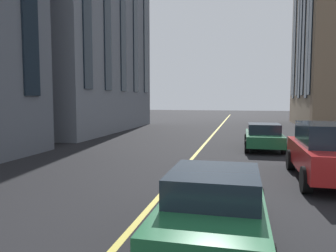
# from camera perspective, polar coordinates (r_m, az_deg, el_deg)

# --- Properties ---
(lane_centre_line) EXTENTS (80.00, 0.16, 0.01)m
(lane_centre_line) POSITION_cam_1_polar(r_m,az_deg,el_deg) (15.75, 4.97, -4.93)
(lane_centre_line) COLOR #D8C64C
(lane_centre_line) RESTS_ON ground_plane
(car_red_far) EXTENTS (4.70, 2.14, 1.88)m
(car_red_far) POSITION_cam_1_polar(r_m,az_deg,el_deg) (11.63, 26.51, -4.09)
(car_red_far) COLOR #B21E1E
(car_red_far) RESTS_ON ground_plane
(car_green_oncoming) EXTENTS (4.40, 1.95, 1.37)m
(car_green_oncoming) POSITION_cam_1_polar(r_m,az_deg,el_deg) (6.30, 8.22, -13.39)
(car_green_oncoming) COLOR #1E6038
(car_green_oncoming) RESTS_ON ground_plane
(car_green_trailing) EXTENTS (4.40, 1.95, 1.37)m
(car_green_trailing) POSITION_cam_1_polar(r_m,az_deg,el_deg) (17.80, 16.51, -1.71)
(car_green_trailing) COLOR #1E6038
(car_green_trailing) RESTS_ON ground_plane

